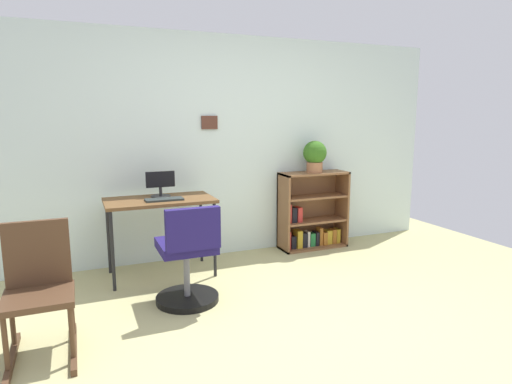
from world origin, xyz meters
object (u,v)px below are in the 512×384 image
object	(u,v)px
keyboard	(164,199)
rocking_chair	(39,288)
monitor	(160,185)
bookshelf_low	(310,215)
desk	(160,205)
office_chair	(188,261)
potted_plant_on_shelf	(315,155)

from	to	relation	value
keyboard	rocking_chair	bearing A→B (deg)	-134.77
monitor	bookshelf_low	size ratio (longest dim) A/B	0.31
desk	office_chair	bearing A→B (deg)	-84.27
bookshelf_low	potted_plant_on_shelf	bearing A→B (deg)	-80.53
keyboard	bookshelf_low	distance (m)	1.84
monitor	potted_plant_on_shelf	bearing A→B (deg)	3.36
rocking_chair	potted_plant_on_shelf	bearing A→B (deg)	25.39
keyboard	office_chair	distance (m)	0.78
monitor	bookshelf_low	xyz separation A→B (m)	(1.76, 0.16, -0.48)
desk	office_chair	world-z (taller)	office_chair
monitor	keyboard	distance (m)	0.23
desk	monitor	size ratio (longest dim) A/B	3.65
keyboard	potted_plant_on_shelf	bearing A→B (deg)	9.70
monitor	office_chair	size ratio (longest dim) A/B	0.33
keyboard	rocking_chair	distance (m)	1.47
desk	office_chair	size ratio (longest dim) A/B	1.20
keyboard	potted_plant_on_shelf	world-z (taller)	potted_plant_on_shelf
bookshelf_low	potted_plant_on_shelf	world-z (taller)	potted_plant_on_shelf
monitor	rocking_chair	distance (m)	1.64
rocking_chair	potted_plant_on_shelf	size ratio (longest dim) A/B	2.38
desk	potted_plant_on_shelf	world-z (taller)	potted_plant_on_shelf
keyboard	desk	bearing A→B (deg)	105.54
office_chair	potted_plant_on_shelf	xyz separation A→B (m)	(1.72, 0.98, 0.72)
keyboard	office_chair	xyz separation A→B (m)	(0.05, -0.67, -0.39)
bookshelf_low	office_chair	bearing A→B (deg)	-149.04
keyboard	office_chair	bearing A→B (deg)	-85.72
desk	monitor	bearing A→B (deg)	72.70
office_chair	desk	bearing A→B (deg)	95.73
desk	monitor	xyz separation A→B (m)	(0.03, 0.10, 0.18)
rocking_chair	potted_plant_on_shelf	world-z (taller)	potted_plant_on_shelf
keyboard	potted_plant_on_shelf	xyz separation A→B (m)	(1.77, 0.30, 0.33)
desk	rocking_chair	bearing A→B (deg)	-131.41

